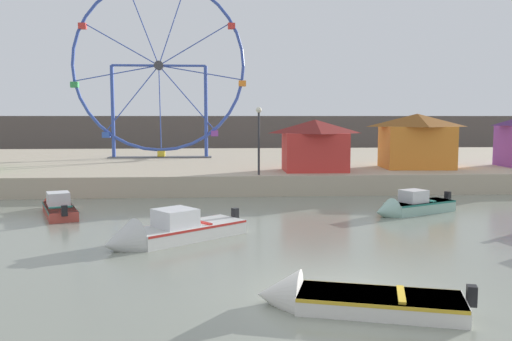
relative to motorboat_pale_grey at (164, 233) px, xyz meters
name	(u,v)px	position (x,y,z in m)	size (l,w,h in m)	color
ground_plane	(342,295)	(4.84, -5.82, -0.34)	(240.00, 240.00, 0.00)	gray
quay_promenade	(257,165)	(4.84, 23.21, 0.22)	(110.00, 25.87, 1.12)	#B7A88E
distant_town_skyline	(243,134)	(4.84, 47.62, 1.86)	(140.00, 3.00, 4.40)	#564C47
motorboat_pale_grey	(164,233)	(0.00, 0.00, 0.00)	(5.12, 4.50, 1.61)	silver
motorboat_white_red_stripe	(338,299)	(4.54, -6.71, -0.12)	(4.80, 2.56, 1.28)	silver
motorboat_faded_red	(58,206)	(-5.35, 6.08, -0.04)	(2.73, 4.65, 1.32)	#B24238
motorboat_seafoam	(410,206)	(10.34, 4.73, 0.01)	(4.37, 2.91, 1.34)	#93BCAD
ferris_wheel_blue_frame	(159,68)	(-2.68, 23.87, 7.67)	(13.35, 1.20, 13.71)	#334CA8
carnival_booth_orange_canopy	(417,140)	(14.13, 14.24, 2.54)	(4.69, 3.67, 3.37)	orange
carnival_booth_red_striped	(315,144)	(7.51, 12.85, 2.36)	(4.00, 3.05, 3.02)	red
promenade_lamp_near	(259,130)	(4.07, 11.04, 3.23)	(0.32, 0.32, 3.72)	#2D2D33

